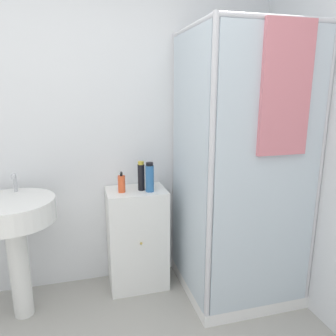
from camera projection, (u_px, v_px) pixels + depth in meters
The scene contains 7 objects.
wall_back at pixel (64, 133), 2.50m from camera, with size 6.40×0.06×2.50m, color silver.
shower_enclosure at pixel (235, 224), 2.48m from camera, with size 0.82×0.85×2.00m.
vanity_cabinet at pixel (137, 238), 2.64m from camera, with size 0.46×0.36×0.82m.
sink at pixel (14, 224), 2.20m from camera, with size 0.56×0.56×1.00m.
soap_dispenser at pixel (122, 184), 2.47m from camera, with size 0.06×0.06×0.16m.
shampoo_bottle_tall_black at pixel (141, 176), 2.51m from camera, with size 0.05×0.05×0.23m.
shampoo_bottle_blue at pixel (150, 177), 2.47m from camera, with size 0.06×0.06×0.23m.
Camera 1 is at (0.12, -0.91, 1.59)m, focal length 35.00 mm.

